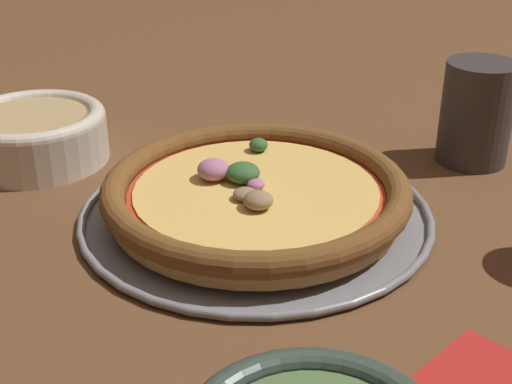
{
  "coord_description": "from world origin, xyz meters",
  "views": [
    {
      "loc": [
        0.35,
        0.45,
        0.32
      ],
      "look_at": [
        0.0,
        0.0,
        0.03
      ],
      "focal_mm": 50.0,
      "sensor_mm": 36.0,
      "label": 1
    }
  ],
  "objects_px": {
    "bowl_near": "(35,133)",
    "drinking_cup": "(477,113)",
    "pizza": "(256,193)",
    "pizza_tray": "(256,213)"
  },
  "relations": [
    {
      "from": "pizza",
      "to": "bowl_near",
      "type": "height_order",
      "value": "bowl_near"
    },
    {
      "from": "pizza",
      "to": "pizza_tray",
      "type": "bearing_deg",
      "value": 113.7
    },
    {
      "from": "bowl_near",
      "to": "pizza",
      "type": "bearing_deg",
      "value": 113.21
    },
    {
      "from": "bowl_near",
      "to": "drinking_cup",
      "type": "xyz_separation_m",
      "value": [
        -0.37,
        0.29,
        0.02
      ]
    },
    {
      "from": "pizza",
      "to": "drinking_cup",
      "type": "height_order",
      "value": "drinking_cup"
    },
    {
      "from": "pizza_tray",
      "to": "bowl_near",
      "type": "relative_size",
      "value": 2.12
    },
    {
      "from": "pizza",
      "to": "bowl_near",
      "type": "distance_m",
      "value": 0.27
    },
    {
      "from": "pizza_tray",
      "to": "bowl_near",
      "type": "distance_m",
      "value": 0.27
    },
    {
      "from": "pizza",
      "to": "drinking_cup",
      "type": "bearing_deg",
      "value": 170.88
    },
    {
      "from": "pizza_tray",
      "to": "drinking_cup",
      "type": "distance_m",
      "value": 0.27
    }
  ]
}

